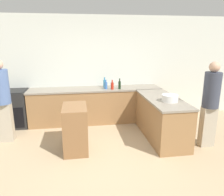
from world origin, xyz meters
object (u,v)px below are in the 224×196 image
dish_soap_bottle (105,83)px  range_oven (15,108)px  hot_sauce_bottle (112,86)px  island_table (75,128)px  mixing_bowl (170,98)px  person_at_peninsula (210,102)px  wine_bottle_dark (120,85)px  person_by_range (2,98)px  water_bottle_blue (106,85)px

dish_soap_bottle → range_oven: bearing=-177.8°
hot_sauce_bottle → island_table: bearing=-125.7°
mixing_bowl → person_at_peninsula: person_at_peninsula is taller
dish_soap_bottle → person_at_peninsula: bearing=-44.4°
mixing_bowl → dish_soap_bottle: (-1.12, 1.55, 0.03)m
wine_bottle_dark → person_by_range: person_by_range is taller
island_table → mixing_bowl: (1.88, 0.01, 0.52)m
dish_soap_bottle → person_at_peninsula: (1.84, -1.80, -0.07)m
wine_bottle_dark → person_at_peninsula: person_at_peninsula is taller
hot_sauce_bottle → person_by_range: person_by_range is taller
mixing_bowl → range_oven: bearing=156.4°
range_oven → island_table: range_oven is taller
water_bottle_blue → hot_sauce_bottle: bearing=-24.6°
range_oven → water_bottle_blue: bearing=-3.0°
mixing_bowl → wine_bottle_dark: wine_bottle_dark is taller
range_oven → person_at_peninsula: 4.45m
dish_soap_bottle → person_by_range: size_ratio=0.15×
mixing_bowl → person_by_range: person_by_range is taller
mixing_bowl → person_at_peninsula: bearing=-19.4°
wine_bottle_dark → person_by_range: bearing=-164.9°
wine_bottle_dark → hot_sauce_bottle: 0.19m
range_oven → hot_sauce_bottle: size_ratio=3.87×
island_table → wine_bottle_dark: bearing=49.4°
person_by_range → island_table: bearing=-22.6°
wine_bottle_dark → person_at_peninsula: 2.15m
person_at_peninsula → water_bottle_blue: bearing=138.9°
range_oven → water_bottle_blue: water_bottle_blue is taller
island_table → mixing_bowl: size_ratio=2.76×
range_oven → island_table: 2.08m
person_by_range → range_oven: bearing=91.7°
water_bottle_blue → person_by_range: person_by_range is taller
hot_sauce_bottle → person_by_range: bearing=-164.0°
island_table → person_by_range: bearing=157.4°
water_bottle_blue → dish_soap_bottle: bearing=91.5°
mixing_bowl → hot_sauce_bottle: hot_sauce_bottle is taller
island_table → water_bottle_blue: water_bottle_blue is taller
dish_soap_bottle → person_by_range: (-2.21, -0.95, -0.06)m
wine_bottle_dark → person_at_peninsula: size_ratio=0.16×
person_by_range → person_at_peninsula: person_by_range is taller
wine_bottle_dark → person_at_peninsula: (1.50, -1.54, -0.07)m
range_oven → person_at_peninsula: size_ratio=0.53×
person_at_peninsula → person_by_range: bearing=168.1°
island_table → hot_sauce_bottle: hot_sauce_bottle is taller
range_oven → person_by_range: 0.99m
range_oven → hot_sauce_bottle: (2.40, -0.19, 0.53)m
person_by_range → dish_soap_bottle: bearing=23.2°
island_table → water_bottle_blue: bearing=60.4°
dish_soap_bottle → mixing_bowl: bearing=-54.2°
range_oven → wine_bottle_dark: size_ratio=3.38×
wine_bottle_dark → hot_sauce_bottle: (-0.19, -0.01, -0.01)m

